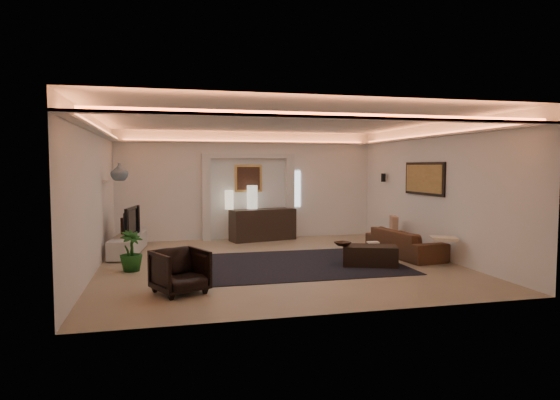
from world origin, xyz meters
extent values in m
plane|color=tan|center=(0.00, 0.00, 0.00)|extent=(7.00, 7.00, 0.00)
plane|color=white|center=(0.00, 0.00, 2.90)|extent=(7.00, 7.00, 0.00)
plane|color=white|center=(0.00, 3.50, 1.45)|extent=(7.00, 0.00, 7.00)
plane|color=white|center=(0.00, -3.50, 1.45)|extent=(7.00, 0.00, 7.00)
plane|color=white|center=(-3.50, 0.00, 1.45)|extent=(0.00, 7.00, 7.00)
plane|color=white|center=(3.50, 0.00, 1.45)|extent=(0.00, 7.00, 7.00)
cube|color=silver|center=(0.00, 0.00, 2.62)|extent=(7.00, 7.00, 0.04)
cube|color=white|center=(1.35, 3.48, 1.35)|extent=(0.25, 0.03, 1.00)
cube|color=black|center=(0.40, -0.20, 0.01)|extent=(4.00, 3.00, 0.01)
cube|color=silver|center=(-1.15, 3.40, 1.10)|extent=(0.22, 0.20, 2.20)
cube|color=silver|center=(1.15, 3.40, 1.10)|extent=(0.22, 0.20, 2.20)
cube|color=silver|center=(0.00, 3.40, 2.25)|extent=(2.52, 0.20, 0.12)
cube|color=tan|center=(0.00, 3.47, 1.65)|extent=(0.74, 0.04, 0.74)
cube|color=#4C2D1E|center=(0.00, 3.44, 1.65)|extent=(0.62, 0.02, 0.62)
cube|color=black|center=(3.47, 0.30, 1.70)|extent=(0.04, 1.64, 0.74)
cube|color=tan|center=(3.44, 0.30, 1.70)|extent=(0.02, 1.50, 0.62)
cylinder|color=black|center=(3.38, 2.20, 1.68)|extent=(0.12, 0.12, 0.22)
cube|color=silver|center=(-3.44, 1.40, 1.65)|extent=(0.10, 0.55, 0.04)
cube|color=black|center=(0.32, 3.07, 0.40)|extent=(1.83, 0.93, 0.87)
cylinder|color=#FFEFC6|center=(-0.55, 3.25, 1.09)|extent=(0.28, 0.28, 0.51)
cylinder|color=beige|center=(0.07, 3.25, 1.09)|extent=(0.33, 0.33, 0.63)
cube|color=silver|center=(-3.04, 1.81, 0.23)|extent=(0.76, 2.14, 0.39)
imported|color=black|center=(-3.05, 1.74, 0.77)|extent=(1.14, 0.35, 0.65)
cylinder|color=black|center=(-3.15, 2.03, 0.64)|extent=(0.18, 0.18, 0.37)
imported|color=slate|center=(-3.15, 1.26, 1.86)|extent=(0.43, 0.43, 0.38)
imported|color=#194B16|center=(-2.86, -0.09, 0.38)|extent=(0.60, 0.60, 0.77)
imported|color=#462317|center=(2.89, 0.07, 0.29)|extent=(2.10, 1.04, 0.59)
cube|color=beige|center=(3.15, -1.03, 0.55)|extent=(0.59, 0.54, 0.05)
cube|color=tan|center=(3.15, 1.11, 0.55)|extent=(0.26, 0.47, 0.45)
cube|color=black|center=(1.73, -0.68, 0.20)|extent=(1.19, 0.91, 0.39)
imported|color=#311E13|center=(1.20, -0.56, 0.45)|extent=(0.41, 0.41, 0.08)
cube|color=white|center=(1.93, -0.39, 0.42)|extent=(0.25, 0.19, 0.03)
imported|color=black|center=(-2.01, -1.94, 0.34)|extent=(0.99, 1.00, 0.69)
camera|label=1|loc=(-2.22, -9.49, 1.98)|focal=30.95mm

